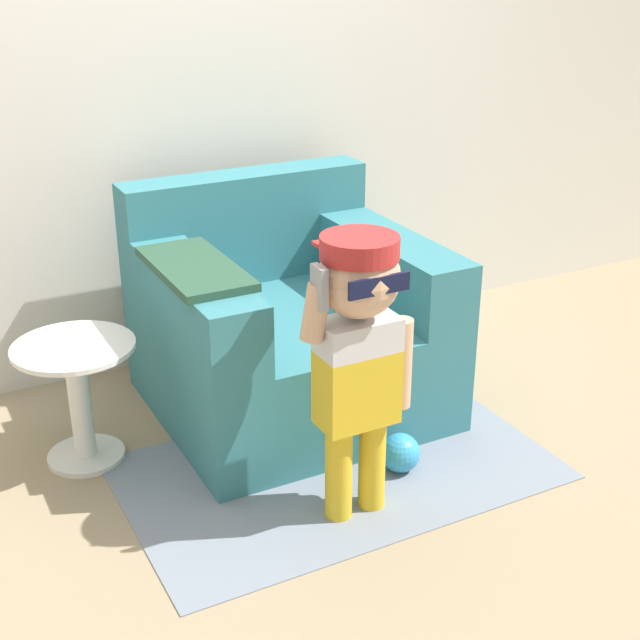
# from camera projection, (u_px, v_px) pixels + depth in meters

# --- Properties ---
(ground_plane) EXTENTS (10.00, 10.00, 0.00)m
(ground_plane) POSITION_uv_depth(u_px,v_px,m) (265.00, 440.00, 3.38)
(ground_plane) COLOR #998466
(wall_back) EXTENTS (10.00, 0.05, 2.60)m
(wall_back) POSITION_uv_depth(u_px,v_px,m) (166.00, 60.00, 3.57)
(wall_back) COLOR silver
(wall_back) RESTS_ON ground_plane
(armchair) EXTENTS (1.06, 1.01, 0.87)m
(armchair) POSITION_uv_depth(u_px,v_px,m) (285.00, 329.00, 3.53)
(armchair) COLOR teal
(armchair) RESTS_ON ground_plane
(person_child) EXTENTS (0.39, 0.29, 0.96)m
(person_child) POSITION_uv_depth(u_px,v_px,m) (359.00, 336.00, 2.71)
(person_child) COLOR gold
(person_child) RESTS_ON ground_plane
(side_table) EXTENTS (0.43, 0.43, 0.46)m
(side_table) POSITION_uv_depth(u_px,v_px,m) (79.00, 391.00, 3.15)
(side_table) COLOR white
(side_table) RESTS_ON ground_plane
(rug) EXTENTS (1.50, 0.92, 0.01)m
(rug) POSITION_uv_depth(u_px,v_px,m) (336.00, 468.00, 3.19)
(rug) COLOR gray
(rug) RESTS_ON ground_plane
(toy_ball) EXTENTS (0.14, 0.14, 0.14)m
(toy_ball) POSITION_uv_depth(u_px,v_px,m) (400.00, 453.00, 3.16)
(toy_ball) COLOR #3399D1
(toy_ball) RESTS_ON ground_plane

